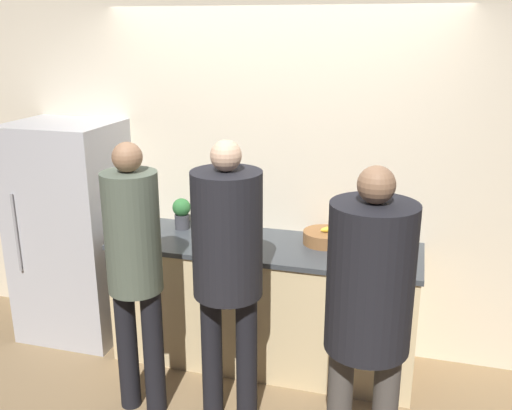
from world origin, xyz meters
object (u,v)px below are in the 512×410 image
person_right (369,302)px  bottle_red (357,236)px  bottle_clear (372,246)px  refrigerator (72,231)px  potted_plant (182,212)px  person_left (134,260)px  bottle_green (385,236)px  utensil_crock (202,223)px  person_center (228,255)px  cup_black (141,229)px  fruit_bowl (325,237)px

person_right → bottle_red: 1.21m
bottle_clear → bottle_red: size_ratio=0.87×
refrigerator → potted_plant: refrigerator is taller
person_left → bottle_green: (1.41, 0.95, -0.04)m
utensil_crock → bottle_red: (1.13, 0.02, 0.00)m
person_left → bottle_red: person_left is taller
bottle_clear → person_center: bearing=-138.7°
bottle_green → cup_black: bottle_green is taller
fruit_bowl → bottle_red: size_ratio=1.60×
person_left → fruit_bowl: person_left is taller
person_center → bottle_red: bearing=51.2°
refrigerator → bottle_clear: bearing=-0.4°
cup_black → bottle_clear: bearing=2.6°
person_left → person_right: (1.40, -0.30, 0.07)m
person_center → fruit_bowl: 0.94m
utensil_crock → potted_plant: (-0.17, 0.03, 0.06)m
bottle_red → bottle_green: 0.19m
potted_plant → bottle_red: bearing=-0.4°
person_left → person_right: 1.44m
potted_plant → person_left: bearing=-85.1°
bottle_red → cup_black: size_ratio=1.93×
fruit_bowl → bottle_green: 0.41m
refrigerator → potted_plant: 0.90m
person_center → bottle_red: (0.66, 0.82, -0.11)m
bottle_red → cup_black: bearing=-171.9°
person_center → utensil_crock: person_center is taller
person_left → fruit_bowl: bearing=41.6°
person_left → bottle_red: bearing=36.2°
bottle_green → potted_plant: size_ratio=0.84×
person_left → potted_plant: bearing=94.9°
bottle_red → person_left: bearing=-143.8°
person_center → bottle_clear: 1.04m
bottle_green → refrigerator: bearing=-175.7°
refrigerator → fruit_bowl: 1.95m
fruit_bowl → utensil_crock: 0.91m
refrigerator → person_right: person_right is taller
person_right → bottle_green: size_ratio=8.93×
fruit_bowl → bottle_clear: size_ratio=1.84×
person_center → bottle_green: size_ratio=8.96×
person_right → cup_black: size_ratio=17.92×
person_left → bottle_red: size_ratio=9.17×
fruit_bowl → bottle_clear: bearing=-22.3°
person_right → bottle_green: 1.25m
refrigerator → potted_plant: bearing=8.8°
person_left → person_center: person_center is taller
person_left → person_right: bearing=-12.0°
person_right → potted_plant: (-1.48, 1.20, -0.06)m
person_left → fruit_bowl: 1.35m
person_left → utensil_crock: person_left is taller
bottle_green → person_center: bearing=-134.2°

